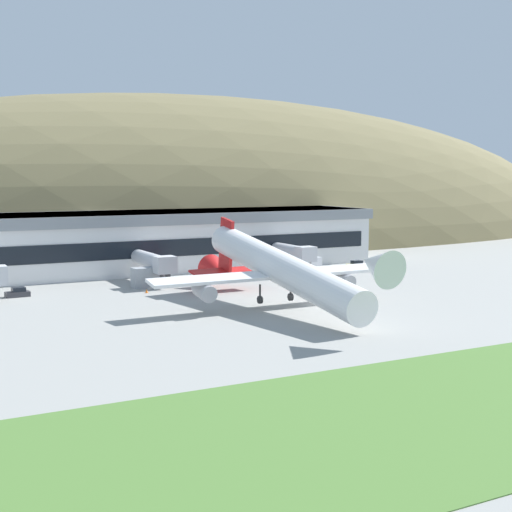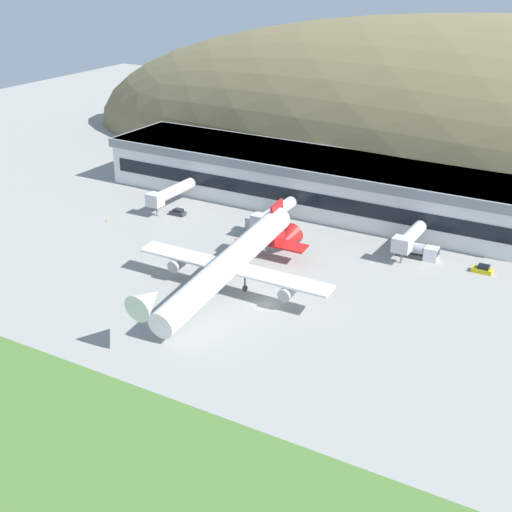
{
  "view_description": "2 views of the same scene",
  "coord_description": "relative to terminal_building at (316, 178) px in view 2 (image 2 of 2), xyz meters",
  "views": [
    {
      "loc": [
        -56.77,
        -86.47,
        18.84
      ],
      "look_at": [
        -10.76,
        0.8,
        7.62
      ],
      "focal_mm": 50.0,
      "sensor_mm": 36.0,
      "label": 1
    },
    {
      "loc": [
        52.58,
        -93.79,
        56.59
      ],
      "look_at": [
        -3.58,
        2.58,
        7.23
      ],
      "focal_mm": 50.0,
      "sensor_mm": 36.0,
      "label": 2
    }
  ],
  "objects": [
    {
      "name": "jetway_0",
      "position": [
        -27.58,
        -19.17,
        -2.55
      ],
      "size": [
        3.38,
        15.96,
        5.43
      ],
      "color": "silver",
      "rests_on": "ground_plane"
    },
    {
      "name": "service_car_0",
      "position": [
        -23.88,
        -21.49,
        -5.93
      ],
      "size": [
        3.71,
        2.04,
        1.49
      ],
      "color": "#333338",
      "rests_on": "ground_plane"
    },
    {
      "name": "jetway_2",
      "position": [
        28.62,
        -17.49,
        -2.55
      ],
      "size": [
        3.38,
        12.81,
        5.43
      ],
      "color": "silver",
      "rests_on": "ground_plane"
    },
    {
      "name": "fuel_truck",
      "position": [
        -2.41,
        -21.66,
        -4.98
      ],
      "size": [
        6.4,
        2.81,
        3.37
      ],
      "color": "#333338",
      "rests_on": "ground_plane"
    },
    {
      "name": "jetway_1",
      "position": [
        -0.67,
        -19.0,
        -2.55
      ],
      "size": [
        3.38,
        15.66,
        5.43
      ],
      "color": "silver",
      "rests_on": "ground_plane"
    },
    {
      "name": "service_car_1",
      "position": [
        43.23,
        -17.63,
        -5.92
      ],
      "size": [
        3.72,
        1.87,
        1.52
      ],
      "color": "gold",
      "rests_on": "ground_plane"
    },
    {
      "name": "grass_strip_foreground",
      "position": [
        14.69,
        -93.2,
        -6.5
      ],
      "size": [
        344.28,
        27.49,
        0.08
      ],
      "primitive_type": "cube",
      "color": "#4C7533",
      "rests_on": "ground_plane"
    },
    {
      "name": "cargo_airplane",
      "position": [
        7.24,
        -48.86,
        -0.93
      ],
      "size": [
        37.63,
        49.27,
        11.88
      ],
      "color": "white"
    },
    {
      "name": "traffic_cone_0",
      "position": [
        -35.02,
        -32.79,
        -6.26
      ],
      "size": [
        0.52,
        0.52,
        0.58
      ],
      "color": "orange",
      "rests_on": "ground_plane"
    },
    {
      "name": "ground_plane",
      "position": [
        14.69,
        -49.09,
        -6.54
      ],
      "size": [
        382.53,
        382.53,
        0.0
      ],
      "primitive_type": "plane",
      "color": "gray"
    },
    {
      "name": "box_truck",
      "position": [
        30.41,
        -17.31,
        -5.06
      ],
      "size": [
        8.34,
        2.68,
        3.07
      ],
      "color": "silver",
      "rests_on": "ground_plane"
    },
    {
      "name": "traffic_cone_1",
      "position": [
        -4.88,
        -27.24,
        -6.26
      ],
      "size": [
        0.52,
        0.52,
        0.58
      ],
      "color": "orange",
      "rests_on": "ground_plane"
    },
    {
      "name": "terminal_building",
      "position": [
        0.0,
        0.0,
        0.0
      ],
      "size": [
        104.71,
        21.8,
        11.56
      ],
      "color": "silver",
      "rests_on": "ground_plane"
    }
  ]
}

